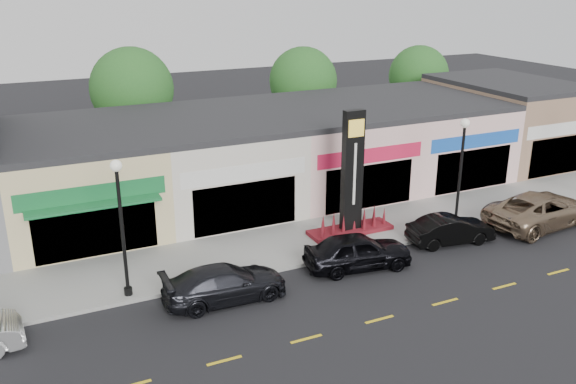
# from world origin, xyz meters

# --- Properties ---
(ground) EXTENTS (120.00, 120.00, 0.00)m
(ground) POSITION_xyz_m (0.00, 0.00, 0.00)
(ground) COLOR black
(ground) RESTS_ON ground
(sidewalk) EXTENTS (52.00, 4.30, 0.15)m
(sidewalk) POSITION_xyz_m (0.00, 4.35, 0.07)
(sidewalk) COLOR gray
(sidewalk) RESTS_ON ground
(curb) EXTENTS (52.00, 0.20, 0.15)m
(curb) POSITION_xyz_m (0.00, 2.10, 0.07)
(curb) COLOR gray
(curb) RESTS_ON ground
(shop_beige) EXTENTS (7.00, 10.85, 4.80)m
(shop_beige) POSITION_xyz_m (-8.50, 11.46, 2.40)
(shop_beige) COLOR tan
(shop_beige) RESTS_ON ground
(shop_cream) EXTENTS (7.00, 10.01, 4.80)m
(shop_cream) POSITION_xyz_m (-1.50, 11.47, 2.40)
(shop_cream) COLOR beige
(shop_cream) RESTS_ON ground
(shop_pink_w) EXTENTS (7.00, 10.01, 4.80)m
(shop_pink_w) POSITION_xyz_m (5.50, 11.47, 2.40)
(shop_pink_w) COLOR #D9A8A5
(shop_pink_w) RESTS_ON ground
(shop_pink_e) EXTENTS (7.00, 10.01, 4.80)m
(shop_pink_e) POSITION_xyz_m (12.50, 11.47, 2.40)
(shop_pink_e) COLOR #D9A8A5
(shop_pink_e) RESTS_ON ground
(shop_tan) EXTENTS (7.00, 10.01, 5.30)m
(shop_tan) POSITION_xyz_m (19.50, 11.48, 2.65)
(shop_tan) COLOR #937355
(shop_tan) RESTS_ON ground
(tree_rear_west) EXTENTS (5.20, 5.20, 7.83)m
(tree_rear_west) POSITION_xyz_m (-4.00, 19.50, 5.22)
(tree_rear_west) COLOR #382619
(tree_rear_west) RESTS_ON ground
(tree_rear_mid) EXTENTS (4.80, 4.80, 7.29)m
(tree_rear_mid) POSITION_xyz_m (8.00, 19.50, 4.88)
(tree_rear_mid) COLOR #382619
(tree_rear_mid) RESTS_ON ground
(tree_rear_east) EXTENTS (4.60, 4.60, 6.94)m
(tree_rear_east) POSITION_xyz_m (18.00, 19.50, 4.63)
(tree_rear_east) COLOR #382619
(tree_rear_east) RESTS_ON ground
(lamp_west_near) EXTENTS (0.44, 0.44, 5.47)m
(lamp_west_near) POSITION_xyz_m (-8.00, 2.50, 3.48)
(lamp_west_near) COLOR black
(lamp_west_near) RESTS_ON sidewalk
(lamp_east_near) EXTENTS (0.44, 0.44, 5.47)m
(lamp_east_near) POSITION_xyz_m (8.00, 2.50, 3.48)
(lamp_east_near) COLOR black
(lamp_east_near) RESTS_ON sidewalk
(pylon_sign) EXTENTS (4.20, 1.30, 6.00)m
(pylon_sign) POSITION_xyz_m (3.00, 4.20, 2.27)
(pylon_sign) COLOR #5A120F
(pylon_sign) RESTS_ON sidewalk
(car_dark_sedan) EXTENTS (2.03, 4.87, 1.41)m
(car_dark_sedan) POSITION_xyz_m (-4.62, 0.77, 0.70)
(car_dark_sedan) COLOR black
(car_dark_sedan) RESTS_ON ground
(car_black_sedan) EXTENTS (2.52, 4.84, 1.57)m
(car_black_sedan) POSITION_xyz_m (1.45, 0.96, 0.79)
(car_black_sedan) COLOR black
(car_black_sedan) RESTS_ON ground
(car_black_conv) EXTENTS (1.98, 4.23, 1.34)m
(car_black_conv) POSITION_xyz_m (6.76, 1.37, 0.67)
(car_black_conv) COLOR black
(car_black_conv) RESTS_ON ground
(car_gold_suv) EXTENTS (3.41, 6.35, 1.69)m
(car_gold_suv) POSITION_xyz_m (12.24, 1.20, 0.85)
(car_gold_suv) COLOR #886F56
(car_gold_suv) RESTS_ON ground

